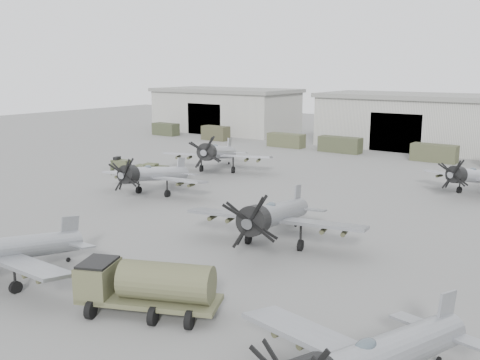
# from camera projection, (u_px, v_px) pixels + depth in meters

# --- Properties ---
(ground) EXTENTS (220.00, 220.00, 0.00)m
(ground) POSITION_uv_depth(u_px,v_px,m) (129.00, 248.00, 38.99)
(ground) COLOR #5F5F5D
(ground) RESTS_ON ground
(hangar_left) EXTENTS (29.00, 14.80, 8.70)m
(hangar_left) POSITION_uv_depth(u_px,v_px,m) (225.00, 110.00, 109.03)
(hangar_left) COLOR #AFAEA3
(hangar_left) RESTS_ON ground
(hangar_center) EXTENTS (29.00, 14.80, 8.70)m
(hangar_center) POSITION_uv_depth(u_px,v_px,m) (410.00, 120.00, 87.40)
(hangar_center) COLOR #AFAEA3
(hangar_center) RESTS_ON ground
(support_truck_0) EXTENTS (5.34, 2.20, 2.33)m
(support_truck_0) POSITION_uv_depth(u_px,v_px,m) (166.00, 129.00, 103.28)
(support_truck_0) COLOR #333825
(support_truck_0) RESTS_ON ground
(support_truck_1) EXTENTS (5.07, 2.20, 2.55)m
(support_truck_1) POSITION_uv_depth(u_px,v_px,m) (216.00, 133.00, 96.27)
(support_truck_1) COLOR #393925
(support_truck_1) RESTS_ON ground
(support_truck_2) EXTENTS (6.21, 2.20, 2.25)m
(support_truck_2) POSITION_uv_depth(u_px,v_px,m) (286.00, 140.00, 87.90)
(support_truck_2) COLOR #42452D
(support_truck_2) RESTS_ON ground
(support_truck_3) EXTENTS (6.64, 2.20, 2.40)m
(support_truck_3) POSITION_uv_depth(u_px,v_px,m) (340.00, 145.00, 82.38)
(support_truck_3) COLOR #373B27
(support_truck_3) RESTS_ON ground
(support_truck_4) EXTENTS (6.19, 2.20, 2.43)m
(support_truck_4) POSITION_uv_depth(u_px,v_px,m) (434.00, 153.00, 74.27)
(support_truck_4) COLOR #3C3F29
(support_truck_4) RESTS_ON ground
(aircraft_mid_1) EXTENTS (12.12, 10.91, 4.81)m
(aircraft_mid_1) POSITION_uv_depth(u_px,v_px,m) (151.00, 174.00, 54.49)
(aircraft_mid_1) COLOR #9C9EA5
(aircraft_mid_1) RESTS_ON ground
(aircraft_mid_2) EXTENTS (13.42, 12.08, 5.33)m
(aircraft_mid_2) POSITION_uv_depth(u_px,v_px,m) (274.00, 215.00, 38.51)
(aircraft_mid_2) COLOR gray
(aircraft_mid_2) RESTS_ON ground
(aircraft_far_0) EXTENTS (13.56, 12.25, 5.50)m
(aircraft_far_0) POSITION_uv_depth(u_px,v_px,m) (217.00, 153.00, 66.32)
(aircraft_far_0) COLOR #92949A
(aircraft_far_0) RESTS_ON ground
(aircraft_far_1) EXTENTS (11.29, 10.17, 4.53)m
(aircraft_far_1) POSITION_uv_depth(u_px,v_px,m) (475.00, 177.00, 54.05)
(aircraft_far_1) COLOR #A1A3A9
(aircraft_far_1) RESTS_ON ground
(fuel_tanker) EXTENTS (7.91, 5.42, 2.91)m
(fuel_tanker) POSITION_uv_depth(u_px,v_px,m) (147.00, 284.00, 28.26)
(fuel_tanker) COLOR #494A30
(fuel_tanker) RESTS_ON ground
(tug_trailer) EXTENTS (7.66, 3.38, 1.52)m
(tug_trailer) POSITION_uv_depth(u_px,v_px,m) (133.00, 165.00, 68.99)
(tug_trailer) COLOR #3D422B
(tug_trailer) RESTS_ON ground
(ground_crew) EXTENTS (0.51, 0.72, 1.87)m
(ground_crew) POSITION_uv_depth(u_px,v_px,m) (112.00, 167.00, 65.11)
(ground_crew) COLOR #383E28
(ground_crew) RESTS_ON ground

